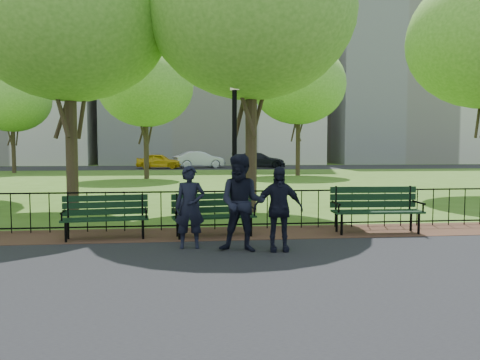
{
  "coord_description": "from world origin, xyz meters",
  "views": [
    {
      "loc": [
        -0.78,
        -8.48,
        1.87
      ],
      "look_at": [
        0.32,
        1.5,
        1.17
      ],
      "focal_mm": 35.0,
      "sensor_mm": 36.0,
      "label": 1
    }
  ],
  "objects": [
    {
      "name": "lamppost",
      "position": [
        0.45,
        4.03,
        2.09
      ],
      "size": [
        0.34,
        0.34,
        3.83
      ],
      "color": "black",
      "rests_on": "ground"
    },
    {
      "name": "tree_far_e",
      "position": [
        6.45,
        22.03,
        6.01
      ],
      "size": [
        6.21,
        6.21,
        8.66
      ],
      "color": "#2D2116",
      "rests_on": "ground"
    },
    {
      "name": "iron_fence",
      "position": [
        0.0,
        2.0,
        0.5
      ],
      "size": [
        24.06,
        0.06,
        1.0
      ],
      "color": "black",
      "rests_on": "ground"
    },
    {
      "name": "sedan_dark",
      "position": [
        5.49,
        33.25,
        0.71
      ],
      "size": [
        4.9,
        2.19,
        1.4
      ],
      "primitive_type": "imported",
      "rotation": [
        0.0,
        0.0,
        1.52
      ],
      "color": "black",
      "rests_on": "far_street"
    },
    {
      "name": "far_street",
      "position": [
        0.0,
        35.0,
        0.01
      ],
      "size": [
        70.0,
        9.0,
        0.01
      ],
      "primitive_type": "cube",
      "color": "black",
      "rests_on": "ground"
    },
    {
      "name": "park_bench_right_a",
      "position": [
        3.27,
        1.28,
        0.63
      ],
      "size": [
        1.96,
        0.68,
        1.1
      ],
      "rotation": [
        0.0,
        0.0,
        -0.04
      ],
      "color": "black",
      "rests_on": "ground"
    },
    {
      "name": "person_mid",
      "position": [
        0.16,
        -0.26,
        0.88
      ],
      "size": [
        0.93,
        0.64,
        1.74
      ],
      "primitive_type": "imported",
      "rotation": [
        0.0,
        0.0,
        -0.25
      ],
      "color": "black",
      "rests_on": "asphalt_path"
    },
    {
      "name": "tree_near_e",
      "position": [
        1.01,
        4.91,
        5.73
      ],
      "size": [
        5.93,
        5.93,
        8.26
      ],
      "color": "#2D2116",
      "rests_on": "ground"
    },
    {
      "name": "dirt_strip",
      "position": [
        0.0,
        1.5,
        0.01
      ],
      "size": [
        60.0,
        1.6,
        0.01
      ],
      "primitive_type": "cube",
      "color": "#3D2319",
      "rests_on": "ground"
    },
    {
      "name": "tree_far_w",
      "position": [
        -13.52,
        27.35,
        5.33
      ],
      "size": [
        5.51,
        5.51,
        7.68
      ],
      "color": "#2D2116",
      "rests_on": "ground"
    },
    {
      "name": "apartment_mid",
      "position": [
        2.0,
        48.0,
        15.0
      ],
      "size": [
        24.0,
        15.0,
        30.0
      ],
      "primitive_type": "cube",
      "color": "beige",
      "rests_on": "ground"
    },
    {
      "name": "sedan_silver",
      "position": [
        0.14,
        33.73,
        0.76
      ],
      "size": [
        4.84,
        2.88,
        1.51
      ],
      "primitive_type": "imported",
      "rotation": [
        0.0,
        0.0,
        1.87
      ],
      "color": "#B3B6BC",
      "rests_on": "far_street"
    },
    {
      "name": "apartment_east",
      "position": [
        26.0,
        48.0,
        12.0
      ],
      "size": [
        20.0,
        15.0,
        24.0
      ],
      "primitive_type": "cube",
      "color": "beige",
      "rests_on": "ground"
    },
    {
      "name": "tree_near_w",
      "position": [
        -4.15,
        5.52,
        5.66
      ],
      "size": [
        5.86,
        5.86,
        8.16
      ],
      "color": "#2D2116",
      "rests_on": "ground"
    },
    {
      "name": "person_left",
      "position": [
        -0.76,
        0.13,
        0.77
      ],
      "size": [
        0.56,
        0.37,
        1.52
      ],
      "primitive_type": "imported",
      "rotation": [
        0.0,
        0.0,
        -0.01
      ],
      "color": "black",
      "rests_on": "asphalt_path"
    },
    {
      "name": "apartment_west",
      "position": [
        -22.0,
        48.0,
        13.0
      ],
      "size": [
        22.0,
        15.0,
        26.0
      ],
      "primitive_type": "cube",
      "color": "beige",
      "rests_on": "ground"
    },
    {
      "name": "taxi",
      "position": [
        -3.35,
        32.86,
        0.68
      ],
      "size": [
        4.06,
        2.04,
        1.33
      ],
      "primitive_type": "imported",
      "rotation": [
        0.0,
        0.0,
        1.45
      ],
      "color": "gold",
      "rests_on": "far_street"
    },
    {
      "name": "park_bench_left_a",
      "position": [
        -2.47,
        1.22,
        0.55
      ],
      "size": [
        1.75,
        0.72,
        0.97
      ],
      "rotation": [
        0.0,
        0.0,
        0.12
      ],
      "color": "black",
      "rests_on": "ground"
    },
    {
      "name": "park_bench_main",
      "position": [
        -0.51,
        1.13,
        0.61
      ],
      "size": [
        1.78,
        0.76,
        0.98
      ],
      "rotation": [
        0.0,
        0.0,
        0.14
      ],
      "color": "black",
      "rests_on": "ground"
    },
    {
      "name": "asphalt_path",
      "position": [
        0.0,
        -3.4,
        0.01
      ],
      "size": [
        60.0,
        9.2,
        0.01
      ],
      "primitive_type": "cube",
      "color": "black",
      "rests_on": "ground"
    },
    {
      "name": "tree_far_c",
      "position": [
        -3.29,
        19.87,
        5.48
      ],
      "size": [
        5.66,
        5.66,
        7.89
      ],
      "color": "#2D2116",
      "rests_on": "ground"
    },
    {
      "name": "person_right",
      "position": [
        0.81,
        -0.28,
        0.77
      ],
      "size": [
        0.91,
        0.42,
        1.52
      ],
      "primitive_type": "imported",
      "rotation": [
        0.0,
        0.0,
        -0.06
      ],
      "color": "black",
      "rests_on": "asphalt_path"
    },
    {
      "name": "ground",
      "position": [
        0.0,
        0.0,
        0.0
      ],
      "size": [
        120.0,
        120.0,
        0.0
      ],
      "primitive_type": "plane",
      "color": "#3E6119"
    }
  ]
}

